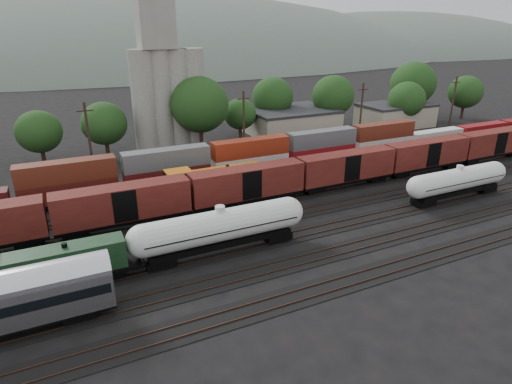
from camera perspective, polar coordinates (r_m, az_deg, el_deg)
name	(u,v)px	position (r m, az deg, el deg)	size (l,w,h in m)	color
ground	(228,228)	(49.56, -3.82, -4.84)	(600.00, 600.00, 0.00)	black
tracks	(228,228)	(49.54, -3.82, -4.79)	(180.00, 33.20, 0.20)	black
green_locomotive	(31,271)	(41.42, -27.80, -9.26)	(16.37, 2.89, 4.33)	black
tank_car_a	(221,227)	(43.23, -4.74, -4.72)	(18.74, 3.36, 4.91)	silver
tank_car_b	(458,181)	(62.59, 25.30, 1.39)	(16.94, 3.03, 4.44)	silver
orange_locomotive	(209,181)	(57.74, -6.33, 1.51)	(16.35, 2.73, 4.09)	black
boxcar_string	(247,183)	(54.31, -1.15, 1.20)	(169.00, 2.90, 4.20)	black
container_wall	(223,165)	(63.41, -4.44, 3.67)	(178.40, 2.60, 5.80)	black
grain_silo	(167,88)	(80.53, -11.72, 13.41)	(13.40, 5.00, 29.00)	gray
industrial_sheds	(189,135)	(82.29, -8.87, 7.58)	(119.38, 17.26, 5.10)	#9E937F
tree_band	(137,111)	(80.51, -15.58, 10.35)	(164.59, 23.87, 13.75)	black
utility_poles	(172,134)	(67.30, -11.07, 7.55)	(122.20, 0.36, 12.00)	black
distant_hills	(115,93)	(307.01, -18.33, 12.43)	(860.00, 286.00, 130.00)	#59665B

